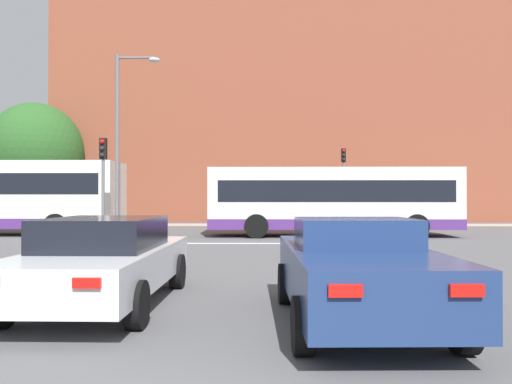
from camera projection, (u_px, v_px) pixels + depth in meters
name	position (u px, v px, depth m)	size (l,w,h in m)	color
stop_line_strip	(244.00, 243.00, 18.31)	(7.76, 0.30, 0.01)	silver
far_pavement	(252.00, 225.00, 30.28)	(68.62, 2.50, 0.01)	#A09B91
brick_civic_building	(289.00, 108.00, 39.37)	(33.86, 12.40, 19.75)	brown
car_saloon_left	(105.00, 260.00, 7.95)	(2.05, 4.75, 1.39)	silver
car_roadster_right	(357.00, 270.00, 6.77)	(2.06, 4.31, 1.42)	navy
bus_crossing_lead	(332.00, 200.00, 21.80)	(10.67, 2.76, 2.95)	silver
traffic_light_far_right	(344.00, 174.00, 29.33)	(0.26, 0.31, 4.56)	slate
traffic_light_near_left	(103.00, 172.00, 19.01)	(0.26, 0.31, 3.96)	slate
street_lamp_junction	(124.00, 127.00, 21.28)	(1.92, 0.36, 7.81)	slate
pedestrian_waiting	(325.00, 207.00, 30.98)	(0.46, 0.38, 1.85)	#333851
tree_by_building	(36.00, 152.00, 32.42)	(6.05, 6.05, 7.81)	#4C3823
tree_kerbside	(83.00, 165.00, 35.54)	(3.96, 3.96, 6.10)	#4C3823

